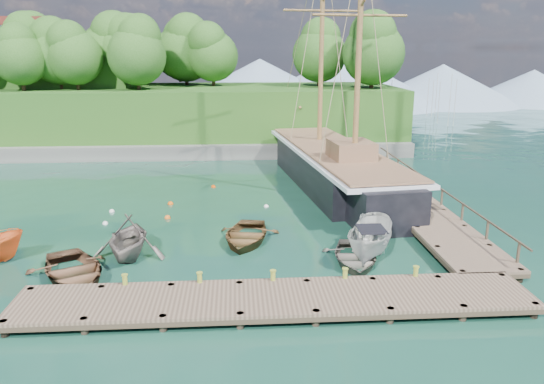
{
  "coord_description": "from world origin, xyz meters",
  "views": [
    {
      "loc": [
        0.58,
        -25.14,
        9.86
      ],
      "look_at": [
        2.56,
        3.57,
        2.0
      ],
      "focal_mm": 35.0,
      "sensor_mm": 36.0,
      "label": 1
    }
  ],
  "objects_px": {
    "cabin_boat_white": "(370,257)",
    "schooner": "(334,170)",
    "rowboat_3": "(355,263)",
    "rowboat_2": "(245,242)",
    "rowboat_0": "(74,279)",
    "rowboat_1": "(130,256)"
  },
  "relations": [
    {
      "from": "cabin_boat_white",
      "to": "schooner",
      "type": "xyz_separation_m",
      "value": [
        0.72,
        13.65,
        1.19
      ]
    },
    {
      "from": "rowboat_3",
      "to": "schooner",
      "type": "distance_m",
      "value": 14.52
    },
    {
      "from": "cabin_boat_white",
      "to": "schooner",
      "type": "bearing_deg",
      "value": 110.95
    },
    {
      "from": "rowboat_2",
      "to": "schooner",
      "type": "xyz_separation_m",
      "value": [
        6.76,
        11.18,
        1.19
      ]
    },
    {
      "from": "rowboat_0",
      "to": "rowboat_1",
      "type": "xyz_separation_m",
      "value": [
        1.93,
        2.56,
        0.0
      ]
    },
    {
      "from": "schooner",
      "to": "rowboat_0",
      "type": "bearing_deg",
      "value": -140.11
    },
    {
      "from": "rowboat_0",
      "to": "rowboat_3",
      "type": "bearing_deg",
      "value": -23.08
    },
    {
      "from": "rowboat_0",
      "to": "schooner",
      "type": "bearing_deg",
      "value": 19.38
    },
    {
      "from": "rowboat_3",
      "to": "schooner",
      "type": "bearing_deg",
      "value": 90.32
    },
    {
      "from": "schooner",
      "to": "rowboat_2",
      "type": "bearing_deg",
      "value": -128.11
    },
    {
      "from": "rowboat_0",
      "to": "rowboat_3",
      "type": "height_order",
      "value": "rowboat_0"
    },
    {
      "from": "cabin_boat_white",
      "to": "schooner",
      "type": "distance_m",
      "value": 13.72
    },
    {
      "from": "rowboat_0",
      "to": "schooner",
      "type": "relative_size",
      "value": 0.17
    },
    {
      "from": "rowboat_0",
      "to": "cabin_boat_white",
      "type": "distance_m",
      "value": 13.79
    },
    {
      "from": "rowboat_2",
      "to": "rowboat_3",
      "type": "xyz_separation_m",
      "value": [
        5.1,
        -3.2,
        0.0
      ]
    },
    {
      "from": "rowboat_0",
      "to": "cabin_boat_white",
      "type": "xyz_separation_m",
      "value": [
        13.68,
        1.71,
        0.0
      ]
    },
    {
      "from": "rowboat_3",
      "to": "cabin_boat_white",
      "type": "height_order",
      "value": "cabin_boat_white"
    },
    {
      "from": "rowboat_0",
      "to": "rowboat_3",
      "type": "xyz_separation_m",
      "value": [
        12.75,
        0.98,
        0.0
      ]
    },
    {
      "from": "rowboat_1",
      "to": "rowboat_3",
      "type": "xyz_separation_m",
      "value": [
        10.81,
        -1.58,
        0.0
      ]
    },
    {
      "from": "rowboat_0",
      "to": "rowboat_2",
      "type": "relative_size",
      "value": 1.09
    },
    {
      "from": "rowboat_2",
      "to": "schooner",
      "type": "relative_size",
      "value": 0.16
    },
    {
      "from": "rowboat_0",
      "to": "rowboat_2",
      "type": "xyz_separation_m",
      "value": [
        7.64,
        4.18,
        0.0
      ]
    }
  ]
}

